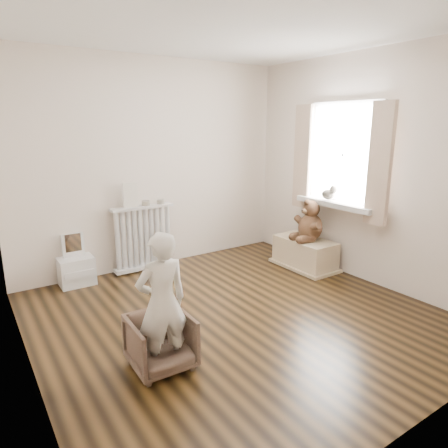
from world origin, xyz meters
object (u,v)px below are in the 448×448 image
plush_cat (328,192)px  toy_bench (305,252)px  armchair (161,342)px  child (162,303)px  teddy_bear (311,217)px  radiator (144,240)px  toy_vanity (76,262)px

plush_cat → toy_bench: bearing=143.1°
armchair → plush_cat: bearing=18.2°
child → plush_cat: bearing=-160.8°
toy_bench → teddy_bear: (0.01, -0.06, 0.47)m
child → teddy_bear: 2.69m
child → toy_bench: child is taller
toy_bench → teddy_bear: size_ratio=1.53×
teddy_bear → child: bearing=-149.3°
radiator → plush_cat: bearing=-33.6°
child → teddy_bear: bearing=-157.0°
toy_vanity → armchair: (0.12, -2.02, -0.07)m
armchair → plush_cat: plush_cat is taller
radiator → plush_cat: size_ratio=3.72×
child → toy_bench: (2.49, 1.04, -0.35)m
toy_vanity → teddy_bear: (2.62, -1.09, 0.40)m
toy_vanity → plush_cat: plush_cat is taller
radiator → toy_bench: bearing=-31.1°
teddy_bear → plush_cat: 0.38m
toy_vanity → armchair: 2.02m
teddy_bear → armchair: bearing=-150.3°
radiator → child: (-0.73, -2.10, 0.16)m
radiator → child: size_ratio=0.78×
armchair → teddy_bear: 2.71m
armchair → teddy_bear: size_ratio=0.88×
child → teddy_bear: size_ratio=2.05×
armchair → toy_bench: size_ratio=0.58×
radiator → armchair: (-0.73, -2.05, -0.18)m
toy_vanity → plush_cat: (2.75, -1.23, 0.72)m
toy_vanity → child: 2.09m
toy_vanity → teddy_bear: 2.87m
toy_bench → teddy_bear: bearing=-78.1°
toy_vanity → toy_bench: bearing=-21.6°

